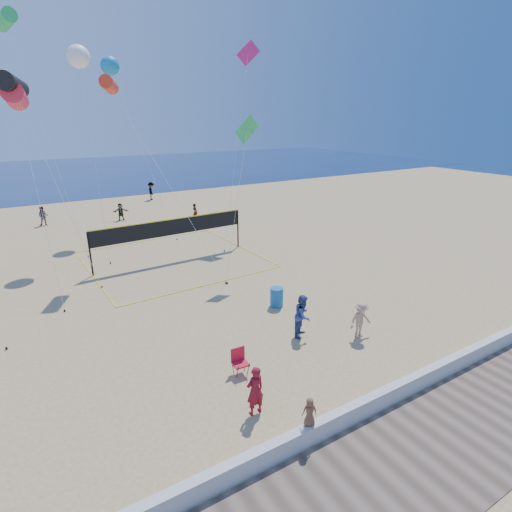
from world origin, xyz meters
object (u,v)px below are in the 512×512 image
camp_chair (239,360)px  woman (255,391)px  trash_barrel (277,297)px  volleyball_net (171,232)px

camp_chair → woman: bearing=-102.1°
trash_barrel → volleyball_net: (-2.03, 8.99, 1.39)m
woman → camp_chair: woman is taller
volleyball_net → camp_chair: bearing=-102.1°
camp_chair → trash_barrel: camp_chair is taller
woman → volleyball_net: size_ratio=0.16×
trash_barrel → woman: bearing=-129.0°
trash_barrel → volleyball_net: volleyball_net is taller
woman → trash_barrel: size_ratio=1.76×
trash_barrel → volleyball_net: bearing=102.7°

